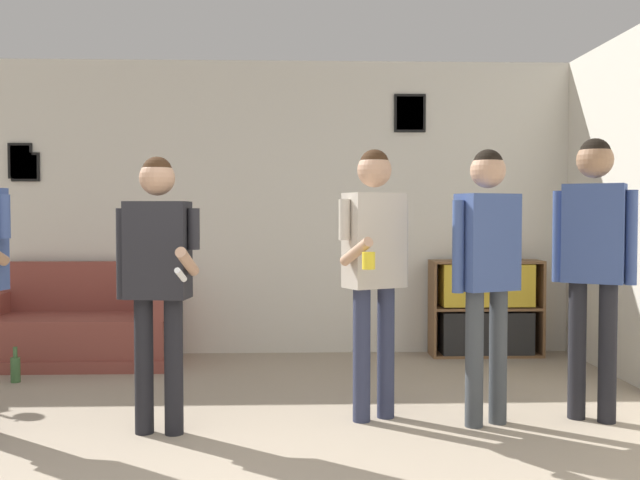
# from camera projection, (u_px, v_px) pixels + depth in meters

# --- Properties ---
(wall_back) EXTENTS (8.62, 0.08, 2.70)m
(wall_back) POSITION_uv_depth(u_px,v_px,m) (235.00, 208.00, 6.59)
(wall_back) COLOR silver
(wall_back) RESTS_ON ground_plane
(couch) EXTENTS (1.61, 0.80, 0.86)m
(couch) POSITION_uv_depth(u_px,v_px,m) (81.00, 330.00, 6.17)
(couch) COLOR brown
(couch) RESTS_ON ground_plane
(bookshelf) EXTENTS (1.01, 0.30, 0.87)m
(bookshelf) POSITION_uv_depth(u_px,v_px,m) (486.00, 308.00, 6.48)
(bookshelf) COLOR brown
(bookshelf) RESTS_ON ground_plane
(person_player_foreground_center) EXTENTS (0.50, 0.49, 1.63)m
(person_player_foreground_center) POSITION_uv_depth(u_px,v_px,m) (158.00, 265.00, 4.16)
(person_player_foreground_center) COLOR black
(person_player_foreground_center) RESTS_ON ground_plane
(person_watcher_holding_cup) EXTENTS (0.46, 0.55, 1.70)m
(person_watcher_holding_cup) POSITION_uv_depth(u_px,v_px,m) (374.00, 254.00, 4.45)
(person_watcher_holding_cup) COLOR #2D334C
(person_watcher_holding_cup) RESTS_ON ground_plane
(person_spectator_near_bookshelf) EXTENTS (0.47, 0.32, 1.69)m
(person_spectator_near_bookshelf) POSITION_uv_depth(u_px,v_px,m) (487.00, 256.00, 4.34)
(person_spectator_near_bookshelf) COLOR #3D4247
(person_spectator_near_bookshelf) RESTS_ON ground_plane
(person_spectator_far_right) EXTENTS (0.44, 0.36, 1.76)m
(person_spectator_far_right) POSITION_uv_depth(u_px,v_px,m) (594.00, 246.00, 4.43)
(person_spectator_far_right) COLOR black
(person_spectator_far_right) RESTS_ON ground_plane
(bottle_on_floor) EXTENTS (0.07, 0.07, 0.27)m
(bottle_on_floor) POSITION_uv_depth(u_px,v_px,m) (15.00, 368.00, 5.47)
(bottle_on_floor) COLOR #3D6638
(bottle_on_floor) RESTS_ON ground_plane
(drinking_cup) EXTENTS (0.07, 0.07, 0.10)m
(drinking_cup) POSITION_uv_depth(u_px,v_px,m) (500.00, 255.00, 6.47)
(drinking_cup) COLOR blue
(drinking_cup) RESTS_ON bookshelf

